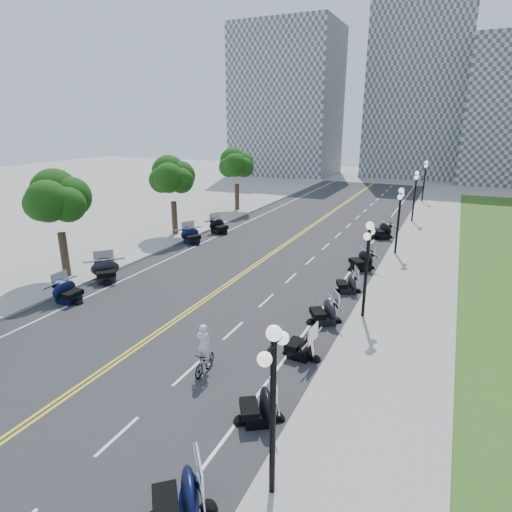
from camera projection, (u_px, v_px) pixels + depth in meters
The scene contains 47 objects.
ground at pixel (178, 318), 21.99m from camera, with size 160.00×160.00×0.00m, color gray.
road at pixel (259, 263), 30.64m from camera, with size 16.00×90.00×0.01m, color #333335.
centerline_yellow_a at pixel (257, 262), 30.68m from camera, with size 0.12×90.00×0.00m, color yellow.
centerline_yellow_b at pixel (260, 263), 30.58m from camera, with size 0.12×90.00×0.00m, color yellow.
edge_line_north at pixel (347, 275), 28.07m from camera, with size 0.12×90.00×0.00m, color white.
edge_line_south at pixel (184, 252), 33.20m from camera, with size 0.12×90.00×0.00m, color white.
lane_dash_4 at pixel (118, 436), 13.78m from camera, with size 0.12×2.00×0.00m, color white.
lane_dash_5 at pixel (187, 373), 17.24m from camera, with size 0.12×2.00×0.00m, color white.
lane_dash_6 at pixel (233, 331), 20.70m from camera, with size 0.12×2.00×0.00m, color white.
lane_dash_7 at pixel (266, 300), 24.16m from camera, with size 0.12×2.00×0.00m, color white.
lane_dash_8 at pixel (291, 278), 27.62m from camera, with size 0.12×2.00×0.00m, color white.
lane_dash_9 at pixel (310, 261), 31.08m from camera, with size 0.12×2.00×0.00m, color white.
lane_dash_10 at pixel (326, 247), 34.54m from camera, with size 0.12×2.00×0.00m, color white.
lane_dash_11 at pixel (338, 235), 38.00m from camera, with size 0.12×2.00×0.00m, color white.
lane_dash_12 at pixel (349, 226), 41.46m from camera, with size 0.12×2.00×0.00m, color white.
lane_dash_13 at pixel (357, 217), 44.91m from camera, with size 0.12×2.00×0.00m, color white.
lane_dash_14 at pixel (365, 211), 48.37m from camera, with size 0.12×2.00×0.00m, color white.
lane_dash_15 at pixel (372, 205), 51.83m from camera, with size 0.12×2.00×0.00m, color white.
lane_dash_16 at pixel (377, 199), 55.29m from camera, with size 0.12×2.00×0.00m, color white.
lane_dash_17 at pixel (382, 195), 58.75m from camera, with size 0.12×2.00×0.00m, color white.
lane_dash_18 at pixel (387, 191), 62.21m from camera, with size 0.12×2.00×0.00m, color white.
lane_dash_19 at pixel (391, 187), 65.67m from camera, with size 0.12×2.00×0.00m, color white.
sidewalk_north at pixel (413, 284), 26.40m from camera, with size 5.00×90.00×0.15m, color #9E9991.
sidewalk_south at pixel (142, 245), 34.83m from camera, with size 5.00×90.00×0.15m, color #9E9991.
distant_block_a at pixel (287, 102), 78.90m from camera, with size 18.00×14.00×26.00m, color gray.
distant_block_b at pixel (417, 89), 74.66m from camera, with size 16.00×12.00×30.00m, color gray.
street_lamp_1 at pixel (273, 415), 10.84m from camera, with size 0.50×1.20×4.90m, color black, non-canonical shape.
street_lamp_2 at pixel (366, 271), 21.21m from camera, with size 0.50×1.20×4.90m, color black, non-canonical shape.
street_lamp_3 at pixel (398, 222), 31.59m from camera, with size 0.50×1.20×4.90m, color black, non-canonical shape.
street_lamp_4 at pixel (414, 197), 41.97m from camera, with size 0.50×1.20×4.90m, color black, non-canonical shape.
street_lamp_5 at pixel (424, 182), 52.34m from camera, with size 0.50×1.20×4.90m, color black, non-canonical shape.
tree_2 at pixel (57, 205), 26.30m from camera, with size 4.80×4.80×9.20m, color #235619, non-canonical shape.
tree_3 at pixel (172, 181), 36.67m from camera, with size 4.80×4.80×9.20m, color #235619, non-canonical shape.
tree_4 at pixel (237, 168), 47.05m from camera, with size 4.80×4.80×9.20m, color #235619, non-canonical shape.
motorcycle_n_3 at pixel (178, 495), 10.77m from camera, with size 2.00×2.00×1.40m, color black, non-canonical shape.
motorcycle_n_4 at pixel (258, 405), 14.29m from camera, with size 1.87×1.87×1.31m, color black, non-canonical shape.
motorcycle_n_5 at pixel (301, 343), 18.25m from camera, with size 1.83×1.83×1.28m, color black, non-canonical shape.
motorcycle_n_6 at pixel (324, 310), 21.33m from camera, with size 1.95×1.95×1.37m, color black, non-canonical shape.
motorcycle_n_7 at pixel (347, 282), 25.21m from camera, with size 1.78×1.78×1.25m, color black, non-canonical shape.
motorcycle_n_8 at pixel (361, 259), 29.00m from camera, with size 2.09×2.09×1.47m, color black, non-canonical shape.
motorcycle_n_10 at pixel (382, 230), 36.75m from camera, with size 2.19×2.19×1.54m, color black, non-canonical shape.
motorcycle_s_5 at pixel (68, 291), 23.77m from camera, with size 1.97×1.97×1.38m, color black, non-canonical shape.
motorcycle_s_6 at pixel (105, 270), 26.86m from camera, with size 2.17×2.17×1.52m, color black, non-canonical shape.
motorcycle_s_8 at pixel (192, 235), 35.27m from camera, with size 2.05×2.05×1.44m, color black, non-canonical shape.
motorcycle_s_9 at pixel (219, 225), 38.42m from camera, with size 2.09×2.09×1.46m, color black, non-canonical shape.
bicycle at pixel (205, 362), 17.15m from camera, with size 0.45×1.59×0.95m, color #A51414.
cyclist_rider at pixel (203, 331), 16.73m from camera, with size 0.65×0.43×1.79m, color white.
Camera 1 is at (12.05, -16.45, 9.71)m, focal length 30.00 mm.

